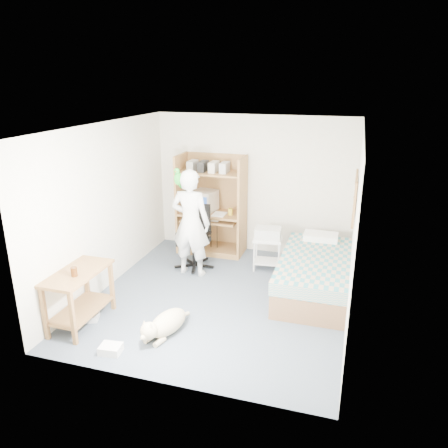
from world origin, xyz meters
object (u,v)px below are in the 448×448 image
Objects in this scene: office_chair at (195,245)px; person at (191,223)px; printer_cart at (267,249)px; dog at (165,324)px; bed at (315,274)px; computer_hutch at (212,209)px; side_desk at (79,290)px.

office_chair is 0.60× the size of person.
person is 3.16× the size of printer_cart.
office_chair reaches higher than printer_cart.
dog is at bearing -115.25° from printer_cart.
computer_hutch is at bearing 150.71° from bed.
person is at bearing 65.95° from side_desk.
office_chair is 0.59m from person.
side_desk is at bearing 67.91° from person.
side_desk is at bearing -135.33° from printer_cart.
printer_cart is (0.83, 2.34, 0.22)m from dog.
computer_hutch reaches higher than bed.
computer_hutch reaches higher than side_desk.
office_chair is at bearing 115.61° from dog.
office_chair is 1.15× the size of dog.
computer_hutch is 1.34m from printer_cart.
dog is at bearing -133.93° from bed.
computer_hutch is 3.08m from side_desk.
person is at bearing -79.18° from office_chair.
computer_hutch is 1.96× the size of dog.
dog is at bearing -77.95° from office_chair.
printer_cart is at bearing -153.41° from person.
side_desk is (-0.85, -2.94, -0.33)m from computer_hutch.
computer_hutch is 0.87m from office_chair.
dog is 2.50m from printer_cart.
office_chair reaches higher than bed.
dog is (0.32, -2.87, -0.67)m from computer_hutch.
office_chair is (-2.06, 0.37, 0.09)m from bed.
bed reaches higher than printer_cart.
printer_cart reaches higher than dog.
computer_hutch is at bearing 73.86° from side_desk.
side_desk is 2.33m from office_chair.
office_chair is at bearing -79.18° from person.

